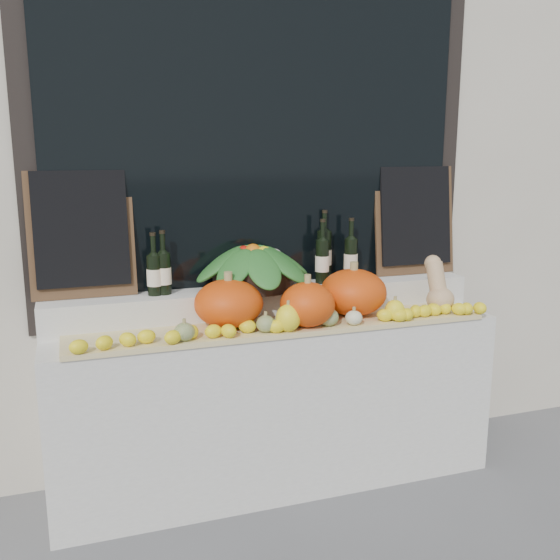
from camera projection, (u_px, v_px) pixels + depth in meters
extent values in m
cube|color=beige|center=(236.00, 61.00, 3.60)|extent=(7.00, 0.90, 4.50)
cube|color=black|center=(259.00, 121.00, 3.25)|extent=(2.40, 0.04, 2.10)
cube|color=black|center=(260.00, 121.00, 3.22)|extent=(2.20, 0.02, 2.00)
cube|color=silver|center=(275.00, 402.00, 3.30)|extent=(2.30, 0.55, 0.88)
cube|color=silver|center=(267.00, 301.00, 3.33)|extent=(2.30, 0.25, 0.16)
cube|color=tan|center=(283.00, 327.00, 3.09)|extent=(2.10, 0.32, 0.02)
ellipsoid|color=#E14A0B|center=(229.00, 303.00, 3.02)|extent=(0.43, 0.43, 0.23)
ellipsoid|color=#E14A0B|center=(353.00, 292.00, 3.24)|extent=(0.46, 0.46, 0.24)
ellipsoid|color=#E14A0B|center=(307.00, 304.00, 3.04)|extent=(0.31, 0.31, 0.22)
ellipsoid|color=tan|center=(440.00, 299.00, 3.32)|extent=(0.15, 0.15, 0.13)
cylinder|color=tan|center=(436.00, 277.00, 3.34)|extent=(0.09, 0.14, 0.18)
sphere|color=tan|center=(433.00, 263.00, 3.37)|extent=(0.09, 0.09, 0.09)
ellipsoid|color=#365D1C|center=(328.00, 317.00, 3.06)|extent=(0.10, 0.10, 0.09)
cylinder|color=#998C53|center=(328.00, 306.00, 3.05)|extent=(0.02, 0.02, 0.02)
ellipsoid|color=#365D1C|center=(266.00, 324.00, 2.95)|extent=(0.09, 0.09, 0.08)
cylinder|color=#998C53|center=(266.00, 313.00, 2.94)|extent=(0.02, 0.02, 0.02)
ellipsoid|color=#ECE8BD|center=(288.00, 323.00, 2.97)|extent=(0.10, 0.10, 0.08)
cylinder|color=#998C53|center=(288.00, 313.00, 2.96)|extent=(0.02, 0.02, 0.02)
ellipsoid|color=yellow|center=(288.00, 318.00, 2.96)|extent=(0.12, 0.12, 0.13)
cylinder|color=#998C53|center=(288.00, 302.00, 2.94)|extent=(0.02, 0.02, 0.02)
ellipsoid|color=#ECE8BD|center=(354.00, 318.00, 3.07)|extent=(0.09, 0.09, 0.07)
cylinder|color=#998C53|center=(354.00, 309.00, 3.06)|extent=(0.02, 0.02, 0.02)
ellipsoid|color=yellow|center=(395.00, 310.00, 3.16)|extent=(0.10, 0.10, 0.10)
cylinder|color=#998C53|center=(395.00, 298.00, 3.15)|extent=(0.02, 0.02, 0.02)
ellipsoid|color=#365D1C|center=(184.00, 332.00, 2.82)|extent=(0.10, 0.10, 0.08)
cylinder|color=#998C53|center=(184.00, 321.00, 2.81)|extent=(0.02, 0.02, 0.02)
cylinder|color=black|center=(253.00, 277.00, 3.27)|extent=(0.43, 0.43, 0.11)
cylinder|color=black|center=(164.00, 274.00, 3.12)|extent=(0.07, 0.07, 0.21)
cylinder|color=black|center=(162.00, 243.00, 3.09)|extent=(0.03, 0.03, 0.10)
cylinder|color=#F6E8CD|center=(164.00, 276.00, 3.12)|extent=(0.08, 0.08, 0.08)
cylinder|color=black|center=(162.00, 232.00, 3.08)|extent=(0.03, 0.03, 0.02)
cylinder|color=black|center=(154.00, 275.00, 3.10)|extent=(0.07, 0.07, 0.20)
cylinder|color=black|center=(153.00, 245.00, 3.07)|extent=(0.03, 0.03, 0.10)
cylinder|color=#F6E8CD|center=(154.00, 277.00, 3.11)|extent=(0.08, 0.08, 0.08)
cylinder|color=black|center=(153.00, 234.00, 3.06)|extent=(0.03, 0.03, 0.02)
cylinder|color=black|center=(324.00, 255.00, 3.46)|extent=(0.08, 0.08, 0.27)
cylinder|color=black|center=(325.00, 222.00, 3.42)|extent=(0.03, 0.03, 0.10)
cylinder|color=#F6E8CD|center=(324.00, 257.00, 3.46)|extent=(0.08, 0.08, 0.08)
cylinder|color=black|center=(325.00, 212.00, 3.41)|extent=(0.03, 0.03, 0.02)
cylinder|color=black|center=(322.00, 262.00, 3.37)|extent=(0.07, 0.07, 0.24)
cylinder|color=black|center=(323.00, 231.00, 3.34)|extent=(0.03, 0.03, 0.10)
cylinder|color=#F6E8CD|center=(322.00, 263.00, 3.38)|extent=(0.08, 0.08, 0.08)
cylinder|color=black|center=(323.00, 221.00, 3.33)|extent=(0.03, 0.03, 0.02)
cylinder|color=black|center=(351.00, 260.00, 3.44)|extent=(0.07, 0.07, 0.23)
cylinder|color=black|center=(351.00, 230.00, 3.41)|extent=(0.03, 0.03, 0.10)
cylinder|color=#F6E8CD|center=(351.00, 261.00, 3.45)|extent=(0.08, 0.08, 0.08)
cylinder|color=black|center=(352.00, 219.00, 3.40)|extent=(0.03, 0.03, 0.02)
cube|color=#4C331E|center=(82.00, 235.00, 3.03)|extent=(0.50, 0.10, 0.62)
cube|color=black|center=(81.00, 229.00, 3.01)|extent=(0.44, 0.09, 0.56)
cube|color=#4C331E|center=(414.00, 221.00, 3.60)|extent=(0.50, 0.10, 0.62)
cube|color=black|center=(416.00, 216.00, 3.58)|extent=(0.44, 0.09, 0.56)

